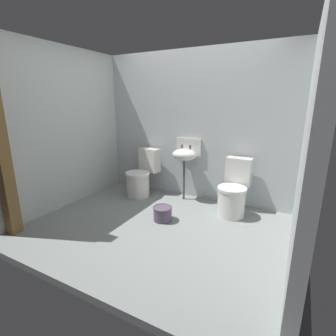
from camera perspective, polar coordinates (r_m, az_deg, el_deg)
The scene contains 8 objects.
ground_plane at distance 3.40m, azimuth -2.32°, elevation -13.27°, with size 3.52×2.70×0.08m, color gray.
wall_back at distance 4.09m, azimuth 6.06°, elevation 9.36°, with size 3.52×0.10×2.34m, color #AEB5B8.
wall_left at distance 4.14m, azimuth -21.67°, elevation 8.45°, with size 0.10×2.50×2.34m, color #B1B8B4.
wall_right at distance 2.71m, azimuth 29.62°, elevation 4.54°, with size 0.10×2.50×2.34m, color #ADB1B1.
toilet_left at distance 4.27m, azimuth -6.08°, elevation -2.04°, with size 0.48×0.65×0.78m.
toilet_right at distance 3.68m, azimuth 14.72°, elevation -5.35°, with size 0.42×0.60×0.78m.
sink at distance 3.99m, azimuth 3.92°, elevation 3.19°, with size 0.42×0.35×0.99m.
bucket at distance 3.44m, azimuth -1.21°, elevation -10.29°, with size 0.26×0.26×0.19m.
Camera 1 is at (1.52, -2.58, 1.58)m, focal length 26.70 mm.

